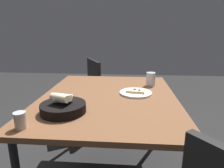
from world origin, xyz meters
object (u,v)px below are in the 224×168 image
Objects in this scene: bread_basket at (63,107)px; beer_glass at (151,80)px; pizza_plate at (136,92)px; pepper_shaker at (20,121)px; chair_near at (85,91)px; dining_table at (109,104)px.

bread_basket is 0.82m from beer_glass.
bread_basket is (-0.42, -0.37, 0.02)m from pizza_plate.
bread_basket reaches higher than pepper_shaker.
pizza_plate is 1.07m from chair_near.
chair_near reaches higher than pepper_shaker.
chair_near is (-0.57, 0.86, -0.27)m from pizza_plate.
beer_glass is at bearing 49.01° from pepper_shaker.
chair_near is at bearing 96.98° from bread_basket.
beer_glass reaches higher than pizza_plate.
pepper_shaker is at bearing -125.39° from bread_basket.
pizza_plate is (0.19, 0.06, 0.07)m from dining_table.
chair_near is (-0.38, 0.92, -0.20)m from dining_table.
beer_glass is 1.36× the size of pepper_shaker.
beer_glass reaches higher than chair_near.
dining_table is 0.45m from beer_glass.
pepper_shaker is (-0.37, -0.51, 0.10)m from dining_table.
beer_glass is (0.32, 0.29, 0.11)m from dining_table.
beer_glass is at bearing -41.86° from chair_near.
dining_table is 0.40m from bread_basket.
bread_basket reaches higher than dining_table.
dining_table is 14.53× the size of pepper_shaker.
pepper_shaker is at bearing -134.64° from pizza_plate.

